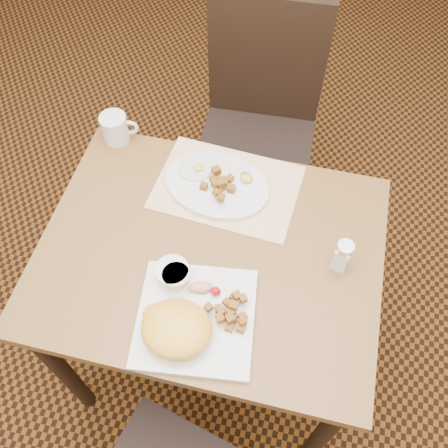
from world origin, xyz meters
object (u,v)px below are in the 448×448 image
at_px(table, 211,270).
at_px(plate_square, 196,318).
at_px(chair_far, 259,119).
at_px(plate_oval, 217,185).
at_px(coffee_mug, 116,128).
at_px(salt_shaker, 342,256).

height_order(table, plate_square, plate_square).
bearing_deg(chair_far, plate_oval, 83.05).
distance_m(plate_oval, coffee_mug, 0.36).
bearing_deg(salt_shaker, chair_far, 116.12).
distance_m(plate_square, coffee_mug, 0.64).
bearing_deg(table, plate_square, -85.43).
xyz_separation_m(table, plate_oval, (-0.03, 0.21, 0.12)).
xyz_separation_m(plate_oval, coffee_mug, (-0.34, 0.11, 0.03)).
bearing_deg(plate_oval, plate_square, -83.24).
distance_m(salt_shaker, coffee_mug, 0.76).
bearing_deg(coffee_mug, chair_far, 46.20).
xyz_separation_m(chair_far, salt_shaker, (0.33, -0.68, 0.26)).
relative_size(table, chair_far, 0.93).
height_order(chair_far, plate_square, chair_far).
height_order(plate_square, salt_shaker, salt_shaker).
bearing_deg(plate_square, coffee_mug, 126.99).
bearing_deg(salt_shaker, plate_square, -144.26).
bearing_deg(coffee_mug, salt_shaker, -21.88).
bearing_deg(table, coffee_mug, 139.34).
distance_m(chair_far, salt_shaker, 0.80).
height_order(chair_far, salt_shaker, chair_far).
bearing_deg(table, salt_shaker, 6.00).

